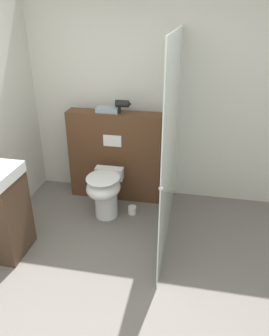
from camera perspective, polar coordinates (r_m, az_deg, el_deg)
ground_plane at (r=2.91m, az=-8.10°, el=-23.96°), size 12.00×12.00×0.00m
wall_back at (r=4.04m, az=0.51°, el=12.12°), size 8.00×0.06×2.50m
partition_panel at (r=4.09m, az=-3.38°, el=2.08°), size 1.15×0.23×1.12m
shower_glass at (r=3.21m, az=6.43°, el=4.16°), size 0.04×1.70×2.07m
toilet at (r=3.75m, az=-5.19°, el=-3.99°), size 0.38×0.54×0.56m
hair_drier at (r=3.84m, az=-2.03°, el=11.09°), size 0.18×0.08×0.15m
folded_towel at (r=3.92m, az=-4.66°, el=10.12°), size 0.26×0.17×0.06m
spare_toilet_roll at (r=3.95m, az=-0.40°, el=-7.33°), size 0.10×0.10×0.10m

